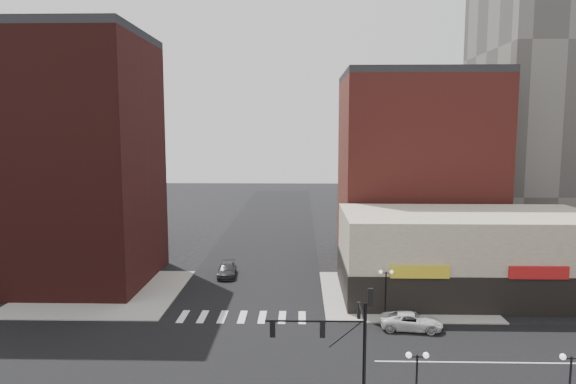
{
  "coord_description": "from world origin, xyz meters",
  "views": [
    {
      "loc": [
        4.84,
        -33.85,
        15.84
      ],
      "look_at": [
        3.84,
        6.43,
        11.0
      ],
      "focal_mm": 32.0,
      "sensor_mm": 36.0,
      "label": 1
    }
  ],
  "objects": [
    {
      "name": "ground",
      "position": [
        0.0,
        0.0,
        0.0
      ],
      "size": [
        240.0,
        240.0,
        0.0
      ],
      "primitive_type": "plane",
      "color": "black",
      "rests_on": "ground"
    },
    {
      "name": "road_ew",
      "position": [
        0.0,
        0.0,
        0.01
      ],
      "size": [
        200.0,
        14.0,
        0.02
      ],
      "primitive_type": "cube",
      "color": "black",
      "rests_on": "ground"
    },
    {
      "name": "road_ns",
      "position": [
        0.0,
        0.0,
        0.01
      ],
      "size": [
        14.0,
        200.0,
        0.02
      ],
      "primitive_type": "cube",
      "color": "black",
      "rests_on": "ground"
    },
    {
      "name": "sidewalk_nw",
      "position": [
        -14.5,
        14.5,
        0.06
      ],
      "size": [
        15.0,
        15.0,
        0.12
      ],
      "primitive_type": "cube",
      "color": "gray",
      "rests_on": "ground"
    },
    {
      "name": "sidewalk_ne",
      "position": [
        14.5,
        14.5,
        0.06
      ],
      "size": [
        15.0,
        15.0,
        0.12
      ],
      "primitive_type": "cube",
      "color": "gray",
      "rests_on": "ground"
    },
    {
      "name": "building_nw",
      "position": [
        -19.0,
        18.5,
        12.5
      ],
      "size": [
        16.0,
        15.0,
        25.0
      ],
      "primitive_type": "cube",
      "color": "#3D1513",
      "rests_on": "ground"
    },
    {
      "name": "building_nw_low",
      "position": [
        -32.0,
        34.0,
        6.0
      ],
      "size": [
        20.0,
        18.0,
        12.0
      ],
      "primitive_type": "cube",
      "color": "#3D1513",
      "rests_on": "ground"
    },
    {
      "name": "building_ne_midrise",
      "position": [
        19.0,
        29.5,
        11.0
      ],
      "size": [
        18.0,
        15.0,
        22.0
      ],
      "primitive_type": "cube",
      "color": "maroon",
      "rests_on": "ground"
    },
    {
      "name": "building_ne_row",
      "position": [
        21.0,
        15.0,
        3.3
      ],
      "size": [
        24.2,
        12.2,
        8.0
      ],
      "color": "beige",
      "rests_on": "ground"
    },
    {
      "name": "traffic_signal",
      "position": [
        7.24,
        -7.83,
        4.96
      ],
      "size": [
        5.59,
        3.09,
        7.77
      ],
      "color": "black",
      "rests_on": "ground"
    },
    {
      "name": "street_lamp_se_a",
      "position": [
        11.0,
        -8.0,
        3.29
      ],
      "size": [
        1.22,
        0.32,
        4.16
      ],
      "color": "black",
      "rests_on": "sidewalk_se"
    },
    {
      "name": "street_lamp_se_b",
      "position": [
        19.0,
        -8.0,
        3.29
      ],
      "size": [
        1.22,
        0.32,
        4.16
      ],
      "color": "black",
      "rests_on": "sidewalk_se"
    },
    {
      "name": "street_lamp_ne",
      "position": [
        12.0,
        8.0,
        3.29
      ],
      "size": [
        1.22,
        0.32,
        4.16
      ],
      "color": "black",
      "rests_on": "sidewalk_ne"
    },
    {
      "name": "white_suv",
      "position": [
        13.75,
        5.86,
        0.68
      ],
      "size": [
        5.13,
        2.81,
        1.36
      ],
      "primitive_type": "imported",
      "rotation": [
        0.0,
        0.0,
        1.45
      ],
      "color": "silver",
      "rests_on": "ground"
    },
    {
      "name": "dark_sedan_north",
      "position": [
        -3.17,
        20.51,
        0.69
      ],
      "size": [
        2.29,
        4.91,
        1.39
      ],
      "primitive_type": "imported",
      "rotation": [
        0.0,
        0.0,
        0.07
      ],
      "color": "black",
      "rests_on": "ground"
    }
  ]
}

